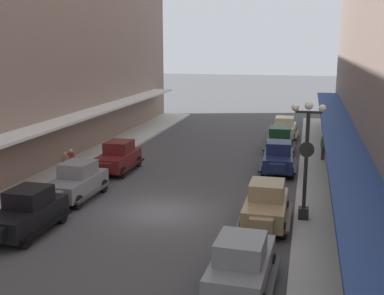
{
  "coord_description": "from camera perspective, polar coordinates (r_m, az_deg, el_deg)",
  "views": [
    {
      "loc": [
        6.35,
        -20.15,
        7.66
      ],
      "look_at": [
        0.0,
        6.0,
        1.8
      ],
      "focal_mm": 44.85,
      "sensor_mm": 36.0,
      "label": 1
    }
  ],
  "objects": [
    {
      "name": "parked_car_3",
      "position": [
        20.93,
        -19.05,
        -7.13
      ],
      "size": [
        2.2,
        4.28,
        1.84
      ],
      "color": "black",
      "rests_on": "ground"
    },
    {
      "name": "parked_car_2",
      "position": [
        29.43,
        10.23,
        -1.1
      ],
      "size": [
        2.29,
        4.31,
        1.84
      ],
      "color": "#19234C",
      "rests_on": "ground"
    },
    {
      "name": "sidewalk_left",
      "position": [
        25.59,
        -19.98,
        -5.72
      ],
      "size": [
        3.0,
        60.0,
        0.15
      ],
      "primitive_type": "cube",
      "color": "#B7B5AD",
      "rests_on": "ground"
    },
    {
      "name": "parked_car_5",
      "position": [
        39.83,
        10.94,
        2.36
      ],
      "size": [
        2.2,
        4.28,
        1.84
      ],
      "color": "beige",
      "rests_on": "ground"
    },
    {
      "name": "pedestrian_0",
      "position": [
        28.28,
        -14.14,
        -1.74
      ],
      "size": [
        0.36,
        0.24,
        1.64
      ],
      "color": "#4C4238",
      "rests_on": "sidewalk_left"
    },
    {
      "name": "parked_car_4",
      "position": [
        20.91,
        8.8,
        -6.59
      ],
      "size": [
        2.15,
        4.26,
        1.84
      ],
      "color": "#997F5B",
      "rests_on": "ground"
    },
    {
      "name": "sidewalk_right",
      "position": [
        21.56,
        16.0,
        -8.81
      ],
      "size": [
        3.0,
        60.0,
        0.15
      ],
      "primitive_type": "cube",
      "color": "#B7B5AD",
      "rests_on": "ground"
    },
    {
      "name": "pedestrian_1",
      "position": [
        27.5,
        -14.78,
        -2.17
      ],
      "size": [
        0.36,
        0.24,
        1.64
      ],
      "color": "slate",
      "rests_on": "sidewalk_left"
    },
    {
      "name": "parked_car_0",
      "position": [
        29.46,
        -8.81,
        -1.04
      ],
      "size": [
        2.15,
        4.27,
        1.84
      ],
      "color": "#591919",
      "rests_on": "ground"
    },
    {
      "name": "lamp_post_with_clock",
      "position": [
        20.96,
        13.44,
        -0.94
      ],
      "size": [
        1.42,
        0.44,
        5.16
      ],
      "color": "black",
      "rests_on": "sidewalk_right"
    },
    {
      "name": "pedestrian_2",
      "position": [
        32.59,
        15.35,
        0.03
      ],
      "size": [
        0.36,
        0.24,
        1.64
      ],
      "color": "#2D2D33",
      "rests_on": "sidewalk_right"
    },
    {
      "name": "parked_car_7",
      "position": [
        15.53,
        5.91,
        -13.4
      ],
      "size": [
        2.26,
        4.3,
        1.84
      ],
      "color": "slate",
      "rests_on": "ground"
    },
    {
      "name": "fire_hydrant",
      "position": [
        27.45,
        -14.46,
        -3.1
      ],
      "size": [
        0.24,
        0.24,
        0.82
      ],
      "color": "#B21E19",
      "rests_on": "sidewalk_left"
    },
    {
      "name": "ground_plane",
      "position": [
        22.47,
        -3.64,
        -7.67
      ],
      "size": [
        200.0,
        200.0,
        0.0
      ],
      "primitive_type": "plane",
      "color": "#424244"
    },
    {
      "name": "parked_car_6",
      "position": [
        34.92,
        10.41,
        1.0
      ],
      "size": [
        2.16,
        4.27,
        1.84
      ],
      "color": "#193D23",
      "rests_on": "ground"
    },
    {
      "name": "parked_car_1",
      "position": [
        24.72,
        -13.59,
        -3.83
      ],
      "size": [
        2.26,
        4.3,
        1.84
      ],
      "color": "slate",
      "rests_on": "ground"
    }
  ]
}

